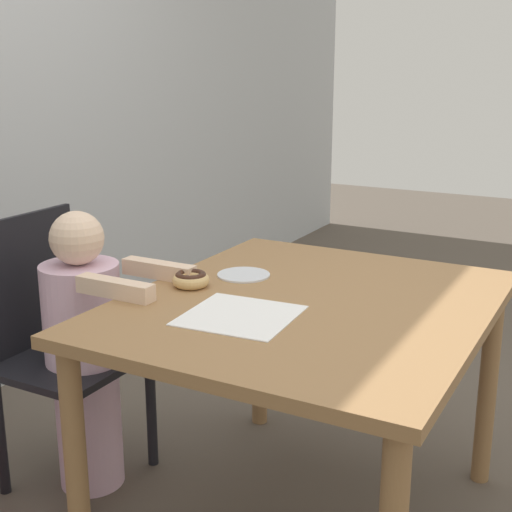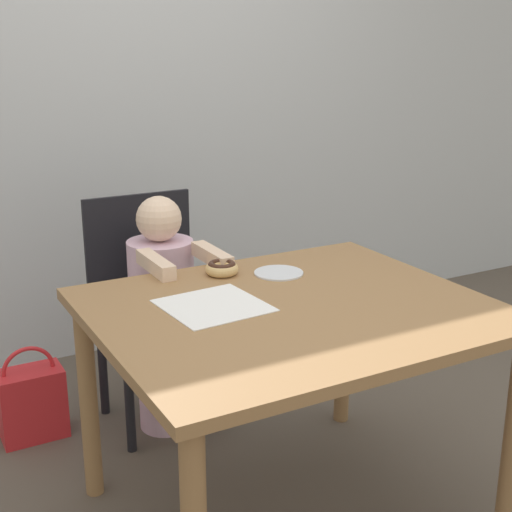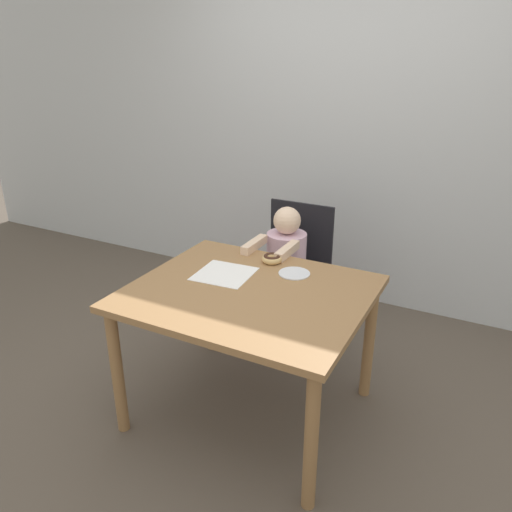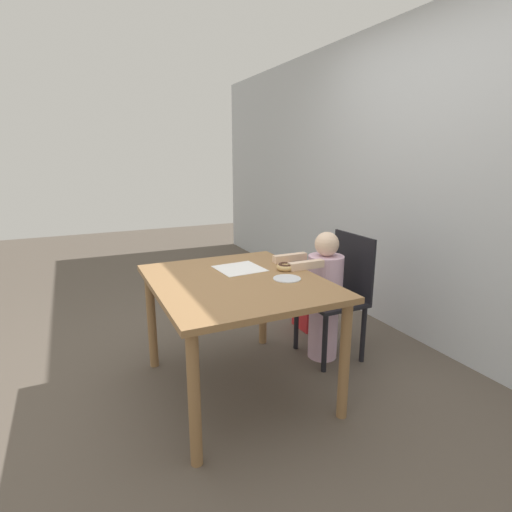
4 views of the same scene
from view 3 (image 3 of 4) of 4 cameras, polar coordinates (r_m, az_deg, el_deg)
ground_plane at (r=2.87m, az=-0.71°, el=-17.15°), size 12.00×12.00×0.00m
wall_back at (r=3.74m, az=11.19°, el=13.22°), size 8.00×0.05×2.50m
dining_table at (r=2.51m, az=-0.78°, el=-5.79°), size 1.15×0.98×0.73m
chair at (r=3.32m, az=4.25°, el=-1.65°), size 0.44×0.40×0.91m
child_figure at (r=3.22m, az=3.37°, el=-2.47°), size 0.26×0.48×0.94m
donut at (r=2.77m, az=1.83°, el=-0.27°), size 0.11×0.11×0.04m
napkin at (r=2.64m, az=-3.64°, el=-2.04°), size 0.30×0.30×0.00m
handbag at (r=3.70m, az=-2.56°, el=-4.53°), size 0.25×0.15×0.38m
plate at (r=2.64m, az=4.40°, el=-1.99°), size 0.17×0.17×0.01m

